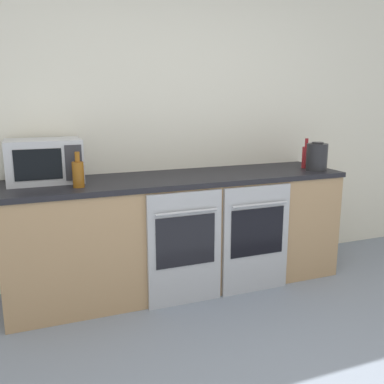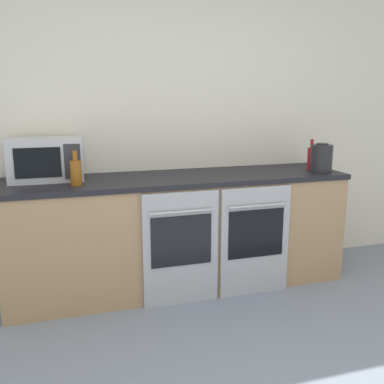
{
  "view_description": "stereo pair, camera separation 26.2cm",
  "coord_description": "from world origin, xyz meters",
  "px_view_note": "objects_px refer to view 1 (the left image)",
  "views": [
    {
      "loc": [
        -1.11,
        -1.31,
        1.52
      ],
      "look_at": [
        0.11,
        1.82,
        0.78
      ],
      "focal_mm": 40.0,
      "sensor_mm": 36.0,
      "label": 1
    },
    {
      "loc": [
        -0.87,
        -1.4,
        1.52
      ],
      "look_at": [
        0.11,
        1.82,
        0.78
      ],
      "focal_mm": 40.0,
      "sensor_mm": 36.0,
      "label": 2
    }
  ],
  "objects_px": {
    "kettle": "(317,157)",
    "oven_right": "(256,239)",
    "bottle_red": "(306,156)",
    "microwave": "(44,161)",
    "oven_left": "(185,248)",
    "bottle_amber": "(78,173)"
  },
  "relations": [
    {
      "from": "oven_right",
      "to": "kettle",
      "type": "height_order",
      "value": "kettle"
    },
    {
      "from": "kettle",
      "to": "oven_right",
      "type": "bearing_deg",
      "value": -165.02
    },
    {
      "from": "oven_right",
      "to": "microwave",
      "type": "relative_size",
      "value": 1.64
    },
    {
      "from": "oven_right",
      "to": "bottle_amber",
      "type": "height_order",
      "value": "bottle_amber"
    },
    {
      "from": "bottle_amber",
      "to": "bottle_red",
      "type": "height_order",
      "value": "bottle_red"
    },
    {
      "from": "oven_left",
      "to": "bottle_amber",
      "type": "xyz_separation_m",
      "value": [
        -0.71,
        0.2,
        0.57
      ]
    },
    {
      "from": "microwave",
      "to": "kettle",
      "type": "relative_size",
      "value": 2.19
    },
    {
      "from": "oven_right",
      "to": "microwave",
      "type": "distance_m",
      "value": 1.7
    },
    {
      "from": "microwave",
      "to": "bottle_amber",
      "type": "relative_size",
      "value": 2.14
    },
    {
      "from": "oven_right",
      "to": "microwave",
      "type": "bearing_deg",
      "value": 162.55
    },
    {
      "from": "microwave",
      "to": "oven_left",
      "type": "bearing_deg",
      "value": -27.43
    },
    {
      "from": "oven_left",
      "to": "bottle_red",
      "type": "distance_m",
      "value": 1.42
    },
    {
      "from": "bottle_red",
      "to": "kettle",
      "type": "bearing_deg",
      "value": -87.81
    },
    {
      "from": "oven_right",
      "to": "bottle_amber",
      "type": "xyz_separation_m",
      "value": [
        -1.3,
        0.2,
        0.57
      ]
    },
    {
      "from": "oven_left",
      "to": "microwave",
      "type": "relative_size",
      "value": 1.64
    },
    {
      "from": "oven_right",
      "to": "bottle_red",
      "type": "distance_m",
      "value": 0.93
    },
    {
      "from": "oven_right",
      "to": "kettle",
      "type": "relative_size",
      "value": 3.58
    },
    {
      "from": "oven_left",
      "to": "bottle_red",
      "type": "bearing_deg",
      "value": 14.44
    },
    {
      "from": "microwave",
      "to": "bottle_amber",
      "type": "bearing_deg",
      "value": -53.04
    },
    {
      "from": "microwave",
      "to": "bottle_red",
      "type": "distance_m",
      "value": 2.17
    },
    {
      "from": "oven_left",
      "to": "kettle",
      "type": "distance_m",
      "value": 1.4
    },
    {
      "from": "microwave",
      "to": "bottle_red",
      "type": "relative_size",
      "value": 2.02
    }
  ]
}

